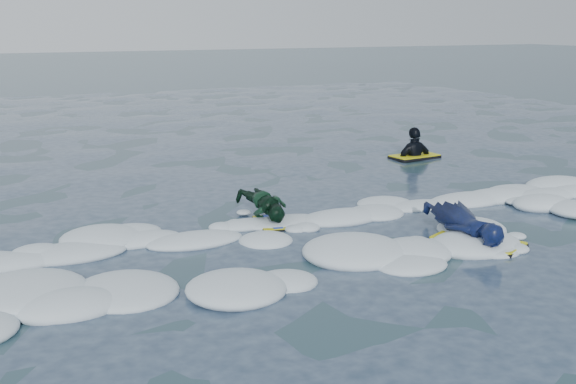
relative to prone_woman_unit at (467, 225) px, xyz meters
name	(u,v)px	position (x,y,z in m)	size (l,w,h in m)	color
ground	(322,263)	(-2.05, 0.02, -0.22)	(120.00, 120.00, 0.00)	#182A3A
foam_band	(284,239)	(-2.05, 1.06, -0.22)	(12.00, 3.10, 0.30)	white
prone_woman_unit	(467,225)	(0.00, 0.00, 0.00)	(1.01, 1.72, 0.42)	black
prone_child_unit	(267,207)	(-1.94, 1.87, 0.01)	(0.61, 1.18, 0.44)	black
waiting_rider_unit	(414,163)	(2.66, 4.95, -0.31)	(1.05, 0.65, 1.49)	black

